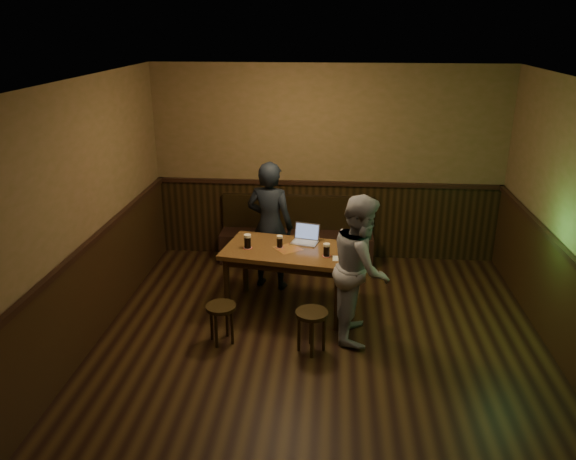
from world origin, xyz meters
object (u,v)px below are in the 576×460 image
(stool_left, at_px, (221,313))
(person_suit, at_px, (270,226))
(pub_table, at_px, (288,257))
(stool_right, at_px, (312,320))
(pint_mid, at_px, (280,241))
(person_grey, at_px, (361,268))
(pint_right, at_px, (327,250))
(bench, at_px, (297,241))
(pint_left, at_px, (248,241))
(laptop, at_px, (306,238))

(stool_left, xyz_separation_m, person_suit, (0.37, 1.45, 0.49))
(pub_table, distance_m, stool_right, 1.02)
(pint_mid, bearing_deg, person_grey, -30.35)
(stool_right, bearing_deg, stool_left, 174.37)
(pint_right, height_order, person_suit, person_suit)
(pub_table, xyz_separation_m, stool_right, (0.33, -0.91, -0.32))
(stool_left, bearing_deg, bench, 74.08)
(pint_mid, relative_size, person_grey, 0.09)
(stool_left, xyz_separation_m, person_grey, (1.50, 0.30, 0.46))
(bench, relative_size, pint_left, 12.71)
(stool_right, bearing_deg, pint_mid, 114.42)
(bench, xyz_separation_m, person_suit, (-0.29, -0.87, 0.54))
(stool_right, distance_m, pint_left, 1.30)
(stool_right, distance_m, laptop, 1.24)
(pint_right, bearing_deg, stool_left, -150.76)
(stool_right, distance_m, pint_mid, 1.15)
(pint_right, bearing_deg, stool_right, -100.18)
(bench, relative_size, pub_table, 1.36)
(stool_left, height_order, stool_right, stool_right)
(person_suit, relative_size, person_grey, 1.04)
(pub_table, bearing_deg, laptop, 59.09)
(person_suit, distance_m, person_grey, 1.61)
(stool_left, distance_m, pint_right, 1.38)
(pint_mid, relative_size, pint_right, 0.96)
(stool_left, relative_size, pint_right, 2.87)
(pint_left, relative_size, laptop, 0.48)
(pint_right, bearing_deg, pub_table, 157.42)
(bench, xyz_separation_m, person_grey, (0.84, -2.02, 0.51))
(pub_table, bearing_deg, pint_left, -167.84)
(pub_table, height_order, person_suit, person_suit)
(pint_left, bearing_deg, pint_right, -10.18)
(pint_left, bearing_deg, person_suit, 73.69)
(pint_mid, distance_m, person_suit, 0.63)
(pint_left, distance_m, laptop, 0.72)
(pub_table, xyz_separation_m, stool_left, (-0.66, -0.81, -0.34))
(person_grey, bearing_deg, pint_right, 52.47)
(bench, relative_size, pint_right, 14.12)
(bench, height_order, stool_right, bench)
(bench, distance_m, pub_table, 1.55)
(pint_left, height_order, pint_right, pint_left)
(laptop, bearing_deg, stool_right, -69.58)
(stool_left, distance_m, person_grey, 1.59)
(pint_right, relative_size, person_grey, 0.10)
(pub_table, height_order, laptop, laptop)
(pint_left, bearing_deg, pint_mid, 8.08)
(stool_left, xyz_separation_m, stool_right, (0.99, -0.10, 0.02))
(stool_left, relative_size, stool_right, 0.95)
(bench, height_order, pint_mid, same)
(pub_table, xyz_separation_m, person_grey, (0.84, -0.52, 0.12))
(stool_left, bearing_deg, stool_right, -5.63)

